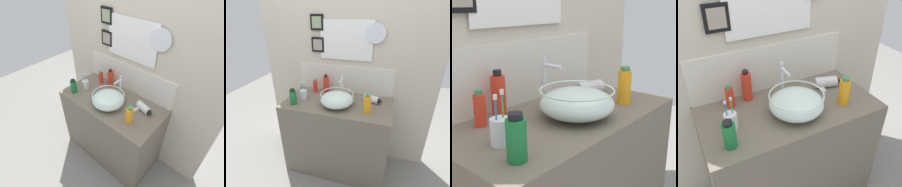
# 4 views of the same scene
# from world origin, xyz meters

# --- Properties ---
(vanity_counter) EXTENTS (1.12, 0.57, 0.87)m
(vanity_counter) POSITION_xyz_m (0.00, 0.00, 0.43)
(vanity_counter) COLOR #6B6051
(vanity_counter) RESTS_ON ground
(back_panel) EXTENTS (2.00, 0.09, 2.43)m
(back_panel) POSITION_xyz_m (-0.00, 0.31, 1.22)
(back_panel) COLOR beige
(back_panel) RESTS_ON ground
(glass_bowl_sink) EXTENTS (0.33, 0.33, 0.13)m
(glass_bowl_sink) POSITION_xyz_m (0.01, -0.07, 0.93)
(glass_bowl_sink) COLOR silver
(glass_bowl_sink) RESTS_ON vanity_counter
(faucet) EXTENTS (0.02, 0.12, 0.25)m
(faucet) POSITION_xyz_m (0.01, 0.12, 1.01)
(faucet) COLOR silver
(faucet) RESTS_ON vanity_counter
(hair_drier) EXTENTS (0.21, 0.14, 0.08)m
(hair_drier) POSITION_xyz_m (0.35, 0.09, 0.90)
(hair_drier) COLOR silver
(hair_drier) RESTS_ON vanity_counter
(toothbrush_cup) EXTENTS (0.07, 0.07, 0.20)m
(toothbrush_cup) POSITION_xyz_m (-0.38, -0.03, 0.92)
(toothbrush_cup) COLOR silver
(toothbrush_cup) RESTS_ON vanity_counter
(lotion_bottle) EXTENTS (0.07, 0.07, 0.17)m
(lotion_bottle) POSITION_xyz_m (-0.42, -0.17, 0.94)
(lotion_bottle) COLOR #197233
(lotion_bottle) RESTS_ON vanity_counter
(shampoo_bottle) EXTENTS (0.07, 0.07, 0.19)m
(shampoo_bottle) POSITION_xyz_m (0.32, -0.12, 0.96)
(shampoo_bottle) COLOR orange
(shampoo_bottle) RESTS_ON vanity_counter
(soap_dispenser) EXTENTS (0.05, 0.05, 0.16)m
(soap_dispenser) POSITION_xyz_m (-0.33, 0.17, 0.94)
(soap_dispenser) COLOR red
(soap_dispenser) RESTS_ON vanity_counter
(spray_bottle) EXTENTS (0.06, 0.06, 0.21)m
(spray_bottle) POSITION_xyz_m (-0.20, 0.20, 0.96)
(spray_bottle) COLOR red
(spray_bottle) RESTS_ON vanity_counter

